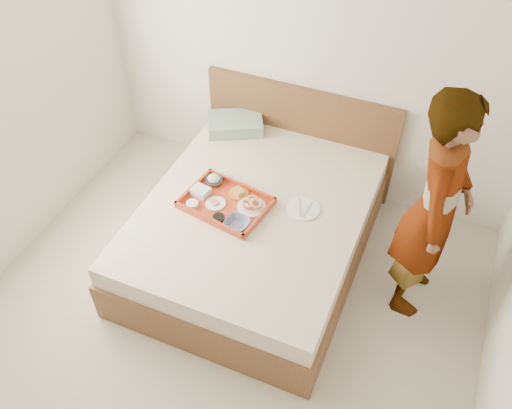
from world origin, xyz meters
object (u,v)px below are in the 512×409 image
at_px(bed, 255,230).
at_px(tray, 226,203).
at_px(person, 435,209).
at_px(dinner_plate, 303,209).

distance_m(bed, tray, 0.36).
bearing_deg(person, dinner_plate, 91.36).
height_order(tray, person, person).
bearing_deg(tray, dinner_plate, 28.38).
bearing_deg(dinner_plate, person, -0.12).
bearing_deg(tray, bed, 32.26).
relative_size(tray, person, 0.35).
height_order(tray, dinner_plate, tray).
bearing_deg(dinner_plate, bed, -163.56).
xyz_separation_m(tray, dinner_plate, (0.54, 0.18, -0.02)).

